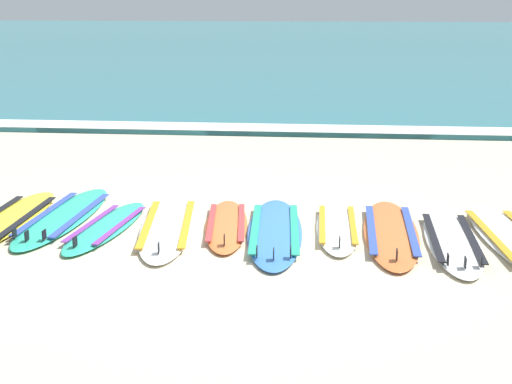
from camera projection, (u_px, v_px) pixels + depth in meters
ground_plane at (225, 232)px, 8.07m from camera, size 80.00×80.00×0.00m
sea at (302, 40)px, 42.28m from camera, size 80.00×60.00×0.10m
wave_foam_strip at (265, 130)px, 13.93m from camera, size 80.00×0.83×0.11m
surfboard_0 at (8, 220)px, 8.40m from camera, size 0.64×2.49×0.18m
surfboard_1 at (64, 216)px, 8.54m from camera, size 0.76×2.55×0.18m
surfboard_2 at (106, 227)px, 8.16m from camera, size 0.76×2.06×0.18m
surfboard_3 at (168, 226)px, 8.18m from camera, size 0.92×2.55×0.18m
surfboard_4 at (226, 225)px, 8.23m from camera, size 0.70×2.03×0.18m
surfboard_5 at (275, 231)px, 8.01m from camera, size 0.76×2.55×0.18m
surfboard_6 at (337, 227)px, 8.15m from camera, size 0.50×1.98×0.18m
surfboard_7 at (391, 232)px, 7.97m from camera, size 0.71×2.49×0.18m
surfboard_8 at (452, 240)px, 7.71m from camera, size 0.67×2.33×0.18m
surfboard_9 at (512, 238)px, 7.77m from camera, size 0.83×2.61×0.18m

